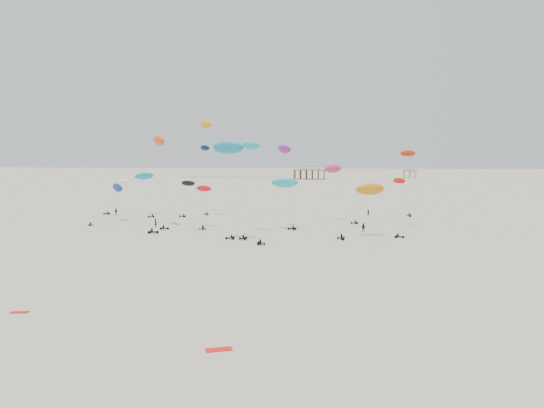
# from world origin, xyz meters

# --- Properties ---
(ground_plane) EXTENTS (900.00, 900.00, 0.00)m
(ground_plane) POSITION_xyz_m (0.00, 200.00, 0.00)
(ground_plane) COLOR beige
(pavilion_main) EXTENTS (21.00, 13.00, 9.80)m
(pavilion_main) POSITION_xyz_m (-10.00, 350.00, 4.22)
(pavilion_main) COLOR brown
(pavilion_main) RESTS_ON ground
(pavilion_small) EXTENTS (9.00, 7.00, 8.00)m
(pavilion_small) POSITION_xyz_m (60.00, 380.00, 3.49)
(pavilion_small) COLOR brown
(pavilion_small) RESTS_ON ground
(pier_fence) EXTENTS (80.20, 0.20, 1.50)m
(pier_fence) POSITION_xyz_m (-62.00, 350.00, 0.77)
(pier_fence) COLOR black
(pier_fence) RESTS_ON ground
(rig_0) EXTENTS (5.75, 11.70, 19.65)m
(rig_0) POSITION_xyz_m (-25.17, 135.11, 13.74)
(rig_0) COLOR black
(rig_0) RESTS_ON ground
(rig_1) EXTENTS (3.86, 6.63, 9.58)m
(rig_1) POSITION_xyz_m (-17.41, 103.94, 5.65)
(rig_1) COLOR black
(rig_1) RESTS_ON ground
(rig_2) EXTENTS (5.77, 12.28, 19.85)m
(rig_2) POSITION_xyz_m (-6.26, 96.79, 14.67)
(rig_2) COLOR black
(rig_2) RESTS_ON ground
(rig_3) EXTENTS (4.98, 7.98, 10.37)m
(rig_3) POSITION_xyz_m (28.89, 135.82, 6.26)
(rig_3) COLOR black
(rig_3) RESTS_ON ground
(rig_4) EXTENTS (5.60, 12.93, 11.99)m
(rig_4) POSITION_xyz_m (-41.84, 112.35, 7.29)
(rig_4) COLOR black
(rig_4) RESTS_ON ground
(rig_5) EXTENTS (9.49, 7.77, 11.50)m
(rig_5) POSITION_xyz_m (17.59, 95.34, 8.17)
(rig_5) COLOR black
(rig_5) RESTS_ON ground
(rig_6) EXTENTS (5.81, 16.48, 21.46)m
(rig_6) POSITION_xyz_m (25.90, 104.48, 10.54)
(rig_6) COLOR black
(rig_6) RESTS_ON ground
(rig_7) EXTENTS (11.06, 7.48, 19.25)m
(rig_7) POSITION_xyz_m (-7.55, 87.56, 15.56)
(rig_7) COLOR black
(rig_7) RESTS_ON ground
(rig_8) EXTENTS (4.34, 13.18, 13.01)m
(rig_8) POSITION_xyz_m (-50.05, 134.47, 6.46)
(rig_8) COLOR black
(rig_8) RESTS_ON ground
(rig_9) EXTENTS (8.75, 8.86, 14.57)m
(rig_9) POSITION_xyz_m (11.36, 120.48, 10.82)
(rig_9) COLOR black
(rig_9) RESTS_ON ground
(rig_10) EXTENTS (9.00, 6.17, 11.72)m
(rig_10) POSITION_xyz_m (-22.83, 96.58, 4.92)
(rig_10) COLOR black
(rig_10) RESTS_ON ground
(rig_11) EXTENTS (5.56, 7.47, 18.60)m
(rig_11) POSITION_xyz_m (0.48, 107.03, 14.28)
(rig_11) COLOR black
(rig_11) RESTS_ON ground
(rig_12) EXTENTS (7.87, 9.34, 12.44)m
(rig_12) POSITION_xyz_m (-39.57, 126.57, 9.36)
(rig_12) COLOR black
(rig_12) RESTS_ON ground
(rig_13) EXTENTS (6.26, 8.31, 20.72)m
(rig_13) POSITION_xyz_m (-27.57, 104.60, 17.04)
(rig_13) COLOR black
(rig_13) RESTS_ON ground
(rig_14) EXTENTS (9.99, 17.57, 18.21)m
(rig_14) POSITION_xyz_m (-0.15, 102.00, 9.00)
(rig_14) COLOR black
(rig_14) RESTS_ON ground
(rig_15) EXTENTS (9.33, 5.16, 25.18)m
(rig_15) POSITION_xyz_m (-23.08, 125.14, 21.09)
(rig_15) COLOR black
(rig_15) RESTS_ON ground
(spectator_0) EXTENTS (1.01, 0.97, 2.30)m
(spectator_0) POSITION_xyz_m (-28.58, 104.12, 0.00)
(spectator_0) COLOR black
(spectator_0) RESTS_ON ground
(spectator_1) EXTENTS (1.21, 0.87, 2.24)m
(spectator_1) POSITION_xyz_m (17.42, 102.12, 0.00)
(spectator_1) COLOR black
(spectator_1) RESTS_ON ground
(spectator_2) EXTENTS (1.52, 1.38, 2.29)m
(spectator_2) POSITION_xyz_m (-47.49, 125.41, 0.00)
(spectator_2) COLOR black
(spectator_2) RESTS_ON ground
(spectator_3) EXTENTS (0.93, 0.90, 2.11)m
(spectator_3) POSITION_xyz_m (19.76, 132.95, 0.00)
(spectator_3) COLOR black
(spectator_3) RESTS_ON ground
(grounded_kite_a) EXTENTS (2.38, 1.63, 0.08)m
(grounded_kite_a) POSITION_xyz_m (3.14, 32.16, 0.00)
(grounded_kite_a) COLOR red
(grounded_kite_a) RESTS_ON ground
(grounded_kite_b) EXTENTS (1.90, 1.02, 0.07)m
(grounded_kite_b) POSITION_xyz_m (-19.50, 39.62, 0.00)
(grounded_kite_b) COLOR red
(grounded_kite_b) RESTS_ON ground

